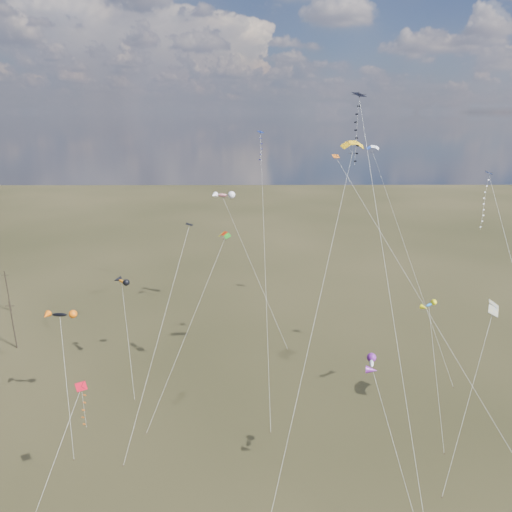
{
  "coord_description": "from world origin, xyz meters",
  "views": [
    {
      "loc": [
        -0.36,
        -35.05,
        35.74
      ],
      "look_at": [
        0.0,
        18.0,
        19.0
      ],
      "focal_mm": 32.0,
      "sensor_mm": 36.0,
      "label": 1
    }
  ],
  "objects_px": {
    "utility_pole_near": "(13,324)",
    "utility_pole_far": "(8,291)",
    "novelty_black_orange": "(60,315)",
    "diamond_black_high": "(361,150)",
    "parafoil_yellow": "(353,144)"
  },
  "relations": [
    {
      "from": "utility_pole_near",
      "to": "parafoil_yellow",
      "type": "xyz_separation_m",
      "value": [
        48.96,
        -12.1,
        28.19
      ]
    },
    {
      "from": "utility_pole_near",
      "to": "novelty_black_orange",
      "type": "distance_m",
      "value": 23.82
    },
    {
      "from": "novelty_black_orange",
      "to": "utility_pole_near",
      "type": "bearing_deg",
      "value": 132.83
    },
    {
      "from": "utility_pole_near",
      "to": "novelty_black_orange",
      "type": "xyz_separation_m",
      "value": [
        14.98,
        -16.16,
        9.03
      ]
    },
    {
      "from": "utility_pole_near",
      "to": "diamond_black_high",
      "type": "distance_m",
      "value": 59.37
    },
    {
      "from": "utility_pole_near",
      "to": "diamond_black_high",
      "type": "xyz_separation_m",
      "value": [
        47.9,
        -20.85,
        28.2
      ]
    },
    {
      "from": "utility_pole_near",
      "to": "utility_pole_far",
      "type": "distance_m",
      "value": 16.12
    },
    {
      "from": "parafoil_yellow",
      "to": "diamond_black_high",
      "type": "bearing_deg",
      "value": -96.9
    },
    {
      "from": "utility_pole_near",
      "to": "parafoil_yellow",
      "type": "bearing_deg",
      "value": -13.88
    },
    {
      "from": "diamond_black_high",
      "to": "novelty_black_orange",
      "type": "height_order",
      "value": "diamond_black_high"
    },
    {
      "from": "utility_pole_far",
      "to": "novelty_black_orange",
      "type": "bearing_deg",
      "value": -52.7
    },
    {
      "from": "utility_pole_near",
      "to": "parafoil_yellow",
      "type": "height_order",
      "value": "parafoil_yellow"
    },
    {
      "from": "utility_pole_near",
      "to": "novelty_black_orange",
      "type": "height_order",
      "value": "novelty_black_orange"
    },
    {
      "from": "utility_pole_far",
      "to": "novelty_black_orange",
      "type": "xyz_separation_m",
      "value": [
        22.98,
        -30.16,
        9.03
      ]
    },
    {
      "from": "utility_pole_near",
      "to": "utility_pole_far",
      "type": "height_order",
      "value": "same"
    }
  ]
}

